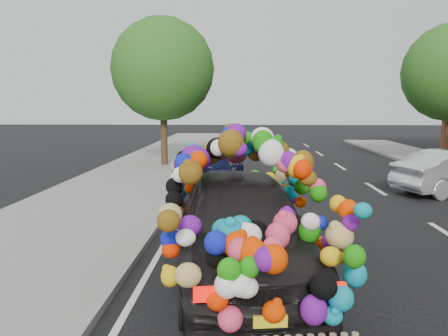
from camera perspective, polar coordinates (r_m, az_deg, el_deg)
The scene contains 6 objects.
ground at distance 8.92m, azimuth 5.92°, elevation -8.64°, with size 100.00×100.00×0.00m, color black.
sidewalk at distance 9.64m, azimuth -20.76°, elevation -7.48°, with size 4.00×60.00×0.12m, color gray.
kerb at distance 9.06m, azimuth -9.23°, elevation -8.00°, with size 0.15×60.00×0.13m, color gray.
tree_near_sidewalk at distance 18.36m, azimuth -8.00°, elevation 12.64°, with size 4.20×4.20×6.13m.
plush_art_car at distance 6.53m, azimuth 2.23°, elevation -4.35°, with size 2.84×5.13×2.25m.
navy_sedan at distance 13.20m, azimuth -1.76°, elevation -0.37°, with size 1.71×4.20×1.22m, color black.
Camera 1 is at (-0.56, -8.52, 2.57)m, focal length 35.00 mm.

